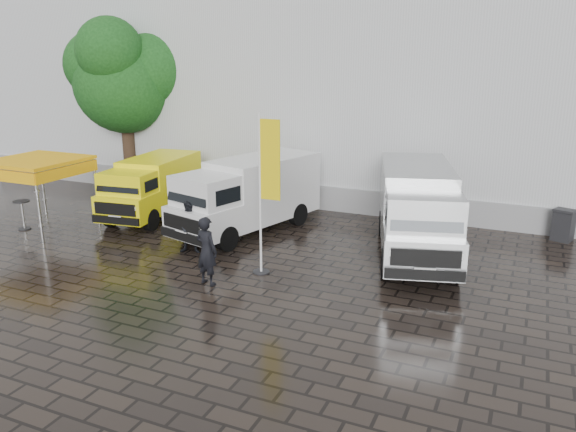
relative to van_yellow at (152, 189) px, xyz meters
The scene contains 13 objects.
ground 8.12m from the van_yellow, 31.07° to the right, with size 120.00×120.00×0.00m, color black.
exhibition_hall 15.58m from the van_yellow, 53.16° to the left, with size 44.00×16.00×12.00m, color silver.
hall_plinth 9.68m from the van_yellow, 23.19° to the left, with size 44.00×0.15×1.00m, color gray.
van_yellow is the anchor object (origin of this frame).
van_white 4.37m from the van_yellow, ahead, with size 2.03×6.09×2.64m, color white, non-canonical shape.
van_silver 10.45m from the van_yellow, ahead, with size 2.15×6.46×2.80m, color #9FA2A3, non-canonical shape.
canopy_tent 4.24m from the van_yellow, 135.37° to the right, with size 2.96×2.96×2.60m.
flagpole 7.80m from the van_yellow, 27.83° to the right, with size 0.88×0.50×4.73m.
tree 6.97m from the van_yellow, 137.16° to the left, with size 4.55×4.55×8.16m.
cocktail_table 4.74m from the van_yellow, 135.78° to the right, with size 0.60×0.60×1.09m, color black.
wheelie_bin 15.22m from the van_yellow, 12.86° to the left, with size 0.67×0.67×1.12m, color black.
person_front 7.48m from the van_yellow, 41.50° to the right, with size 0.72×0.47×1.97m, color black.
person_tent 4.78m from the van_yellow, 37.94° to the right, with size 0.85×0.66×1.76m, color black.
Camera 1 is at (6.76, -13.33, 6.22)m, focal length 35.00 mm.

